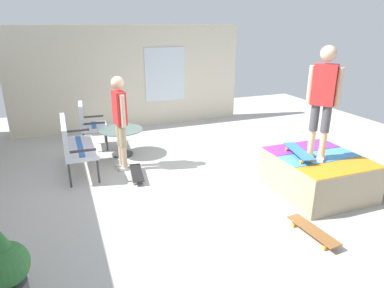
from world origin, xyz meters
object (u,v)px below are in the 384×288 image
object	(u,v)px
person_skater	(323,95)
skateboard_on_ramp	(299,152)
person_watching	(120,116)
skateboard_by_bench	(137,173)
patio_bench	(73,142)
patio_table	(121,137)
skateboard_spare	(313,231)
skate_ramp	(319,174)
potted_plant	(6,269)
patio_chair_near_house	(88,121)

from	to	relation	value
person_skater	skateboard_on_ramp	bearing A→B (deg)	47.75
person_watching	skateboard_by_bench	distance (m)	1.09
person_skater	skateboard_by_bench	distance (m)	3.40
patio_bench	person_skater	world-z (taller)	person_skater
patio_table	person_watching	xyz separation A→B (m)	(-0.72, 0.11, 0.64)
skateboard_spare	skate_ramp	bearing A→B (deg)	-42.71
patio_table	person_skater	size ratio (longest dim) A/B	0.52
patio_table	skateboard_by_bench	xyz separation A→B (m)	(-1.22, -0.04, -0.32)
patio_bench	skateboard_by_bench	size ratio (longest dim) A/B	1.53
skate_ramp	potted_plant	bearing A→B (deg)	101.59
person_watching	skateboard_on_ramp	xyz separation A→B (m)	(-2.01, -2.47, -0.33)
skate_ramp	patio_table	xyz separation A→B (m)	(2.84, 2.73, 0.09)
patio_chair_near_house	person_skater	xyz separation A→B (m)	(-3.59, -3.13, 1.03)
skate_ramp	person_skater	distance (m)	1.34
patio_table	potted_plant	xyz separation A→B (m)	(-3.76, 1.76, 0.06)
skate_ramp	patio_table	size ratio (longest dim) A/B	2.42
patio_bench	person_watching	world-z (taller)	person_watching
potted_plant	skateboard_on_ramp	bearing A→B (deg)	-75.84
patio_bench	skateboard_spare	world-z (taller)	patio_bench
patio_bench	skateboard_spare	distance (m)	4.29
patio_table	potted_plant	bearing A→B (deg)	154.97
patio_bench	person_watching	size ratio (longest dim) A/B	0.71
patio_chair_near_house	person_watching	size ratio (longest dim) A/B	0.58
patio_chair_near_house	skateboard_on_ramp	size ratio (longest dim) A/B	1.24
patio_chair_near_house	patio_table	world-z (taller)	patio_chair_near_house
patio_bench	skate_ramp	bearing A→B (deg)	-121.02
patio_table	person_watching	size ratio (longest dim) A/B	0.51
patio_chair_near_house	skateboard_by_bench	size ratio (longest dim) A/B	1.25
person_watching	potted_plant	distance (m)	3.51
patio_table	skateboard_spare	distance (m)	4.26
person_skater	skate_ramp	bearing A→B (deg)	-73.45
patio_chair_near_house	person_watching	xyz separation A→B (m)	(-1.41, -0.47, 0.43)
patio_chair_near_house	patio_table	xyz separation A→B (m)	(-0.70, -0.58, -0.21)
patio_table	skateboard_by_bench	bearing A→B (deg)	-178.14
patio_chair_near_house	person_watching	bearing A→B (deg)	-161.45
skateboard_by_bench	skateboard_spare	size ratio (longest dim) A/B	1.01
skateboard_on_ramp	potted_plant	bearing A→B (deg)	104.16
patio_bench	patio_chair_near_house	bearing A→B (deg)	-16.51
patio_table	skateboard_on_ramp	xyz separation A→B (m)	(-2.72, -2.36, 0.31)
skateboard_spare	potted_plant	world-z (taller)	potted_plant
skate_ramp	skateboard_spare	xyz separation A→B (m)	(-1.01, 0.93, -0.23)
skateboard_by_bench	skateboard_spare	xyz separation A→B (m)	(-2.64, -1.76, 0.00)
patio_chair_near_house	skateboard_on_ramp	world-z (taller)	patio_chair_near_house
skate_ramp	patio_table	bearing A→B (deg)	43.82
person_watching	skateboard_by_bench	bearing A→B (deg)	-163.50
patio_table	skateboard_spare	world-z (taller)	patio_table
skate_ramp	skateboard_by_bench	xyz separation A→B (m)	(1.63, 2.69, -0.23)
patio_table	skateboard_on_ramp	world-z (taller)	skateboard_on_ramp
skateboard_on_ramp	potted_plant	world-z (taller)	potted_plant
person_skater	skateboard_on_ramp	size ratio (longest dim) A/B	2.10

